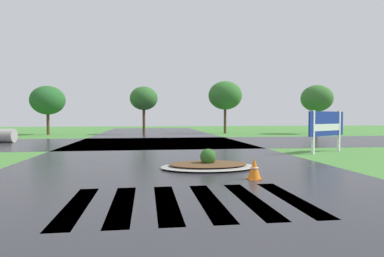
{
  "coord_description": "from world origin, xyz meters",
  "views": [
    {
      "loc": [
        -0.85,
        -2.6,
        1.78
      ],
      "look_at": [
        1.4,
        13.72,
        1.2
      ],
      "focal_mm": 30.85,
      "sensor_mm": 36.0,
      "label": 1
    }
  ],
  "objects_px": {
    "estate_billboard": "(327,125)",
    "median_island": "(208,165)",
    "traffic_cone": "(254,169)",
    "drainage_pipe_stack": "(3,136)"
  },
  "relations": [
    {
      "from": "median_island",
      "to": "drainage_pipe_stack",
      "type": "xyz_separation_m",
      "value": [
        -11.96,
        13.15,
        0.35
      ]
    },
    {
      "from": "median_island",
      "to": "estate_billboard",
      "type": "bearing_deg",
      "value": 31.52
    },
    {
      "from": "median_island",
      "to": "traffic_cone",
      "type": "xyz_separation_m",
      "value": [
        0.93,
        -2.17,
        0.17
      ]
    },
    {
      "from": "median_island",
      "to": "traffic_cone",
      "type": "relative_size",
      "value": 5.41
    },
    {
      "from": "drainage_pipe_stack",
      "to": "traffic_cone",
      "type": "distance_m",
      "value": 20.02
    },
    {
      "from": "traffic_cone",
      "to": "estate_billboard",
      "type": "bearing_deg",
      "value": 47.22
    },
    {
      "from": "drainage_pipe_stack",
      "to": "estate_billboard",
      "type": "bearing_deg",
      "value": -25.62
    },
    {
      "from": "estate_billboard",
      "to": "median_island",
      "type": "bearing_deg",
      "value": 1.74
    },
    {
      "from": "estate_billboard",
      "to": "drainage_pipe_stack",
      "type": "height_order",
      "value": "estate_billboard"
    },
    {
      "from": "estate_billboard",
      "to": "median_island",
      "type": "height_order",
      "value": "estate_billboard"
    }
  ]
}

